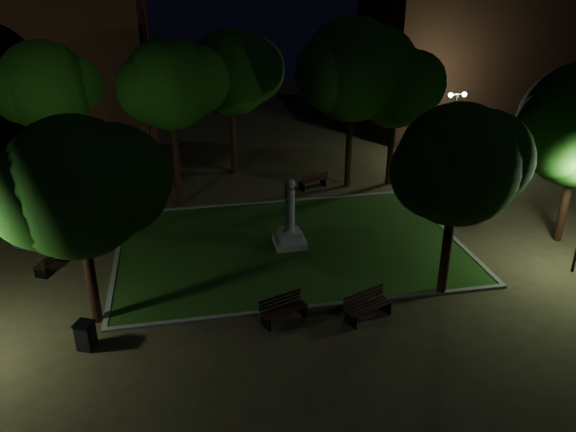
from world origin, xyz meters
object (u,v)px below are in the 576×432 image
object	(u,v)px
bench_far_side	(313,181)
trash_bin	(86,335)
bench_near_right	(367,306)
bench_left_side	(52,261)
bicycle	(29,241)
bench_near_left	(283,310)
monument	(290,227)
bench_right_side	(465,207)

from	to	relation	value
bench_far_side	trash_bin	bearing A→B (deg)	29.08
bench_near_right	bench_left_side	world-z (taller)	bench_near_right
bench_left_side	bicycle	size ratio (longest dim) A/B	1.13
bench_near_left	trash_bin	world-z (taller)	trash_bin
monument	bench_far_side	distance (m)	7.37
bench_left_side	bicycle	distance (m)	2.54
bench_near_right	trash_bin	distance (m)	9.70
bicycle	monument	bearing A→B (deg)	-89.93
bench_right_side	monument	bearing A→B (deg)	86.24
bench_near_left	bicycle	world-z (taller)	bench_near_left
bench_right_side	trash_bin	world-z (taller)	trash_bin
bench_near_right	trash_bin	xyz separation A→B (m)	(-9.69, 0.10, 0.03)
monument	bench_far_side	bearing A→B (deg)	68.30
bicycle	bench_near_right	bearing A→B (deg)	-111.56
bench_near_left	bench_right_side	distance (m)	13.03
bench_left_side	bench_right_side	xyz separation A→B (m)	(19.53, 1.89, 0.00)
bench_left_side	bench_right_side	bearing A→B (deg)	120.35
bench_left_side	bench_right_side	size ratio (longest dim) A/B	1.00
monument	bench_near_left	distance (m)	5.79
bench_far_side	trash_bin	world-z (taller)	trash_bin
bench_right_side	bench_far_side	world-z (taller)	bench_right_side
bench_right_side	bicycle	world-z (taller)	bench_right_side
bench_near_left	bench_left_side	size ratio (longest dim) A/B	1.03
bench_near_right	bench_right_side	size ratio (longest dim) A/B	1.09
bench_far_side	bench_left_side	bearing A→B (deg)	7.94
bench_near_left	bicycle	bearing A→B (deg)	122.62
monument	bicycle	distance (m)	11.65
monument	bench_near_right	distance (m)	6.25
bench_left_side	bicycle	world-z (taller)	bench_left_side
bench_left_side	bench_far_side	xyz separation A→B (m)	(12.83, 7.01, -0.00)
monument	trash_bin	bearing A→B (deg)	-143.69
bench_near_left	bench_near_right	xyz separation A→B (m)	(3.00, -0.41, 0.03)
bench_left_side	bench_right_side	distance (m)	19.63
bench_near_left	bench_far_side	xyz separation A→B (m)	(4.08, 12.44, -0.01)
monument	bench_right_side	distance (m)	9.59
trash_bin	bench_left_side	bearing A→B (deg)	109.75
bench_right_side	bicycle	xyz separation A→B (m)	(-20.89, 0.26, -0.02)
monument	bench_right_side	bearing A→B (deg)	10.28
monument	trash_bin	xyz separation A→B (m)	(-8.06, -5.92, -0.46)
monument	bicycle	xyz separation A→B (m)	(-11.47, 1.96, -0.54)
bench_near_right	bench_left_side	xyz separation A→B (m)	(-11.75, 5.83, -0.04)
bench_near_right	trash_bin	size ratio (longest dim) A/B	1.96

